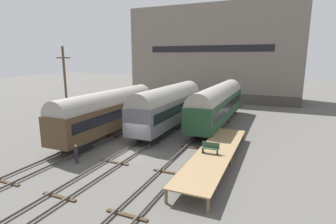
{
  "coord_description": "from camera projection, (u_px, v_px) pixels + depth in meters",
  "views": [
    {
      "loc": [
        12.21,
        -20.05,
        8.61
      ],
      "look_at": [
        0.0,
        8.22,
        2.2
      ],
      "focal_mm": 28.0,
      "sensor_mm": 36.0,
      "label": 1
    }
  ],
  "objects": [
    {
      "name": "train_car_green",
      "position": [
        218.0,
        102.0,
        33.79
      ],
      "size": [
        3.1,
        18.81,
        5.23
      ],
      "color": "black",
      "rests_on": "ground"
    },
    {
      "name": "track_right",
      "position": [
        183.0,
        158.0,
        22.57
      ],
      "size": [
        2.6,
        60.0,
        0.26
      ],
      "color": "#4C4742",
      "rests_on": "ground"
    },
    {
      "name": "utility_pole",
      "position": [
        66.0,
        92.0,
        27.49
      ],
      "size": [
        1.8,
        0.24,
        9.76
      ],
      "color": "#473828",
      "rests_on": "ground"
    },
    {
      "name": "bench",
      "position": [
        210.0,
        148.0,
        21.1
      ],
      "size": [
        1.4,
        0.4,
        0.91
      ],
      "color": "#2D4C33",
      "rests_on": "station_platform"
    },
    {
      "name": "train_car_grey",
      "position": [
        169.0,
        105.0,
        31.44
      ],
      "size": [
        3.1,
        15.48,
        5.34
      ],
      "color": "black",
      "rests_on": "ground"
    },
    {
      "name": "track_left",
      "position": [
        91.0,
        143.0,
        26.41
      ],
      "size": [
        2.6,
        60.0,
        0.26
      ],
      "color": "#4C4742",
      "rests_on": "ground"
    },
    {
      "name": "ground_plane",
      "position": [
        133.0,
        151.0,
        24.52
      ],
      "size": [
        200.0,
        200.0,
        0.0
      ],
      "primitive_type": "plane",
      "color": "#56544F"
    },
    {
      "name": "train_car_brown",
      "position": [
        108.0,
        111.0,
        28.66
      ],
      "size": [
        2.98,
        15.44,
        5.11
      ],
      "color": "black",
      "rests_on": "ground"
    },
    {
      "name": "warehouse_building",
      "position": [
        215.0,
        54.0,
        55.34
      ],
      "size": [
        33.93,
        11.45,
        18.7
      ],
      "color": "#46403A",
      "rests_on": "ground"
    },
    {
      "name": "station_platform",
      "position": [
        216.0,
        152.0,
        21.61
      ],
      "size": [
        2.88,
        14.78,
        1.01
      ],
      "color": "#8C704C",
      "rests_on": "ground"
    },
    {
      "name": "track_middle",
      "position": [
        133.0,
        150.0,
        24.49
      ],
      "size": [
        2.6,
        60.0,
        0.26
      ],
      "color": "#4C4742",
      "rests_on": "ground"
    },
    {
      "name": "person_worker",
      "position": [
        76.0,
        152.0,
        21.53
      ],
      "size": [
        0.32,
        0.32,
        1.65
      ],
      "color": "#282833",
      "rests_on": "ground"
    }
  ]
}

